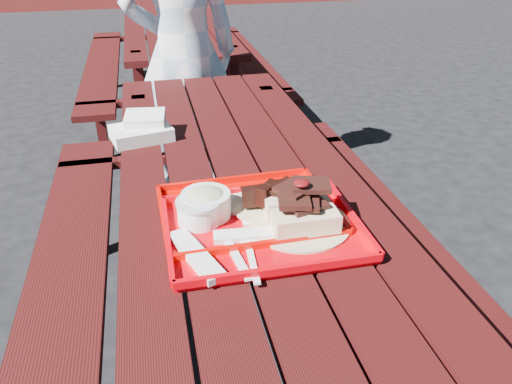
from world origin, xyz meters
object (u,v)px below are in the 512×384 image
(picnic_table_far, at_px, (175,45))
(person, at_px, (183,54))
(picnic_table_near, at_px, (246,240))
(near_tray, at_px, (261,216))
(far_tray, at_px, (245,210))

(picnic_table_far, height_order, person, person)
(picnic_table_near, distance_m, person, 1.40)
(picnic_table_near, relative_size, near_tray, 4.78)
(near_tray, xyz_separation_m, far_tray, (-0.03, 0.06, -0.01))
(far_tray, relative_size, person, 0.29)
(picnic_table_near, distance_m, far_tray, 0.27)
(person, bearing_deg, near_tray, 86.85)
(person, bearing_deg, picnic_table_far, -96.83)
(picnic_table_near, height_order, near_tray, near_tray)
(picnic_table_near, xyz_separation_m, far_tray, (-0.03, -0.16, 0.21))
(picnic_table_near, xyz_separation_m, picnic_table_far, (0.00, 2.80, 0.00))
(picnic_table_far, bearing_deg, near_tray, -90.08)
(picnic_table_far, distance_m, near_tray, 3.03)
(picnic_table_near, distance_m, picnic_table_far, 2.80)
(near_tray, distance_m, far_tray, 0.07)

